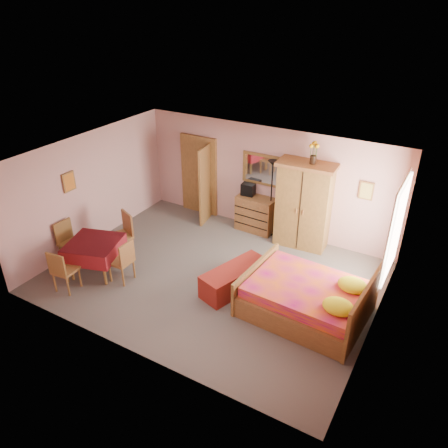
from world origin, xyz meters
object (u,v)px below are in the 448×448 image
Objects in this scene: wall_mirror at (261,169)px; chair_north at (120,236)px; sunflower_vase at (314,153)px; dining_table at (96,257)px; floor_lamp at (271,199)px; bed at (306,290)px; chair_south at (65,270)px; wardrobe at (304,205)px; chest_of_drawers at (256,214)px; stereo at (248,189)px; bench at (235,278)px; chair_west at (71,243)px; chair_east at (121,261)px.

chair_north is at bearing -126.08° from wall_mirror.
dining_table is at bearing -136.32° from sunflower_vase.
floor_lamp reaches higher than bed.
dining_table is 0.74m from chair_south.
wardrobe is at bearing -6.21° from floor_lamp.
wall_mirror is at bearing 92.51° from chest_of_drawers.
bed is 4.40m from dining_table.
sunflower_vase is at bearing -0.76° from chest_of_drawers.
bed is at bearing -44.59° from chest_of_drawers.
stereo is 0.21× the size of bench.
stereo is 2.02m from sunflower_vase.
wardrobe is 2.54m from bed.
wardrobe is at bearing 77.76° from bench.
stereo is 0.17× the size of floor_lamp.
bed is at bearing 104.45° from chair_west.
wall_mirror is 1.37m from wardrobe.
chair_east is (0.65, 0.06, 0.09)m from dining_table.
chair_south is 1.02m from chair_west.
chair_west is at bearing 90.73° from chair_east.
floor_lamp is 1.84× the size of chair_north.
chair_west reaches higher than chair_south.
bench is at bearing 24.50° from chair_south.
dining_table is 1.10× the size of chair_south.
sunflower_vase is 0.33× the size of bench.
stereo reaches higher than chair_south.
wardrobe is 4.20m from chair_east.
floor_lamp is at bearing -110.35° from chair_north.
floor_lamp is 3.03m from bed.
chair_west is (-5.04, -0.94, -0.03)m from bed.
dining_table is at bearing -161.24° from bench.
sunflower_vase is at bearing 75.28° from bench.
wall_mirror reaches higher than chest_of_drawers.
dining_table is at bearing -119.89° from wall_mirror.
dining_table is at bearing -163.77° from bed.
chair_south is (-3.39, -3.99, -0.55)m from wardrobe.
chair_east is (1.40, 0.03, -0.01)m from chair_west.
wall_mirror is at bearing 152.32° from floor_lamp.
chair_south reaches higher than dining_table.
wardrobe reaches higher than dining_table.
sunflower_vase reaches higher than chair_east.
chest_of_drawers is at bearing -89.51° from wall_mirror.
stereo is 2.74m from bench.
bed reaches higher than chair_south.
bed is at bearing -44.56° from stereo.
bed is (1.82, -2.38, -0.44)m from floor_lamp.
stereo reaches higher than chair_west.
wardrobe is (1.23, -0.08, 0.57)m from chest_of_drawers.
chair_north is (-2.07, -2.59, 0.07)m from chest_of_drawers.
chest_of_drawers is 0.46× the size of wardrobe.
chest_of_drawers reaches higher than bench.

